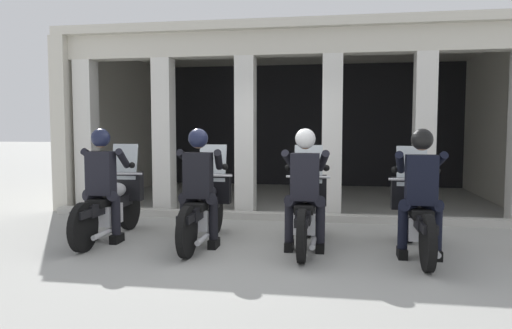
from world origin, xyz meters
name	(u,v)px	position (x,y,z in m)	size (l,w,h in m)	color
ground_plane	(280,208)	(0.00, 3.00, 0.00)	(80.00, 80.00, 0.00)	#999993
station_building	(299,103)	(0.23, 4.91, 2.17)	(8.95, 5.33, 3.48)	black
kerb_strip	(285,217)	(0.23, 1.78, 0.06)	(8.45, 0.24, 0.12)	#B7B5AD
motorcycle_far_left	(112,203)	(-2.10, 0.06, 0.50)	(0.62, 2.04, 1.35)	black
police_officer_far_left	(102,175)	(-2.10, -0.23, 0.94)	(0.63, 0.61, 1.58)	black
motorcycle_center_left	(205,207)	(-0.70, 0.00, 0.50)	(0.62, 2.04, 1.35)	black
police_officer_center_left	(199,177)	(-0.70, -0.28, 0.94)	(0.63, 0.61, 1.58)	black
motorcycle_center_right	(306,209)	(0.70, 0.03, 0.50)	(0.62, 2.04, 1.35)	black
police_officer_center_right	(305,179)	(0.70, -0.25, 0.94)	(0.63, 0.61, 1.58)	black
motorcycle_far_right	(416,214)	(2.10, -0.10, 0.50)	(0.62, 2.04, 1.35)	black
police_officer_far_right	(421,182)	(2.10, -0.38, 0.94)	(0.63, 0.61, 1.58)	black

